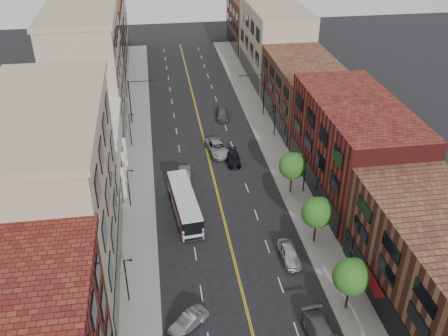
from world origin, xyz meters
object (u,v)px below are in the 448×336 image
car_lane_behind (185,174)px  car_lane_b (217,148)px  car_angle_b (189,321)px  car_lane_a (233,158)px  city_bus (184,202)px  car_parked_mid (322,335)px  car_parked_far (289,254)px  car_lane_c (222,114)px

car_lane_behind → car_lane_b: car_lane_b is taller
car_angle_b → car_lane_a: size_ratio=0.90×
city_bus → car_lane_b: (6.00, 14.44, -0.84)m
car_parked_mid → car_parked_far: car_parked_mid is taller
car_angle_b → car_parked_mid: (11.40, -3.41, 0.15)m
city_bus → car_lane_behind: bearing=79.9°
car_angle_b → car_parked_far: (11.40, 7.51, 0.11)m
city_bus → car_lane_c: size_ratio=2.48×
car_angle_b → car_lane_c: 44.73m
car_angle_b → car_lane_behind: (1.76, 25.52, 0.07)m
car_parked_mid → car_lane_behind: size_ratio=1.27×
car_parked_far → car_lane_b: car_lane_b is taller
car_angle_b → car_lane_c: size_ratio=0.89×
car_angle_b → car_lane_b: 32.68m
car_parked_far → car_lane_a: bearing=95.0°
car_angle_b → car_lane_b: bearing=128.2°
car_lane_b → car_lane_a: bearing=-67.4°
car_parked_mid → car_lane_c: bearing=88.6°
car_lane_behind → car_lane_c: bearing=-109.5°
car_lane_a → car_parked_mid: bearing=-82.9°
city_bus → car_parked_mid: city_bus is taller
city_bus → car_parked_far: bearing=-49.4°
car_lane_behind → city_bus: bearing=88.9°
car_lane_behind → car_angle_b: bearing=89.7°
car_parked_mid → car_lane_b: bearing=93.3°
car_parked_far → car_lane_c: car_parked_far is taller
car_angle_b → car_parked_mid: 11.90m
car_angle_b → car_parked_far: 13.65m
car_parked_mid → car_lane_a: 32.32m
city_bus → car_parked_far: city_bus is taller
city_bus → car_lane_behind: 8.14m
car_parked_mid → car_lane_a: car_parked_mid is taller
car_parked_mid → car_lane_c: car_parked_mid is taller
city_bus → car_lane_a: size_ratio=2.51×
city_bus → car_lane_b: bearing=62.0°
car_lane_c → car_lane_a: bearing=-86.7°
car_lane_a → car_lane_behind: bearing=-152.6°
car_lane_b → car_lane_c: car_lane_b is taller
city_bus → car_lane_c: city_bus is taller
car_lane_b → car_lane_behind: bearing=-137.9°
car_parked_mid → car_parked_far: size_ratio=1.24×
car_parked_far → car_lane_c: (-1.86, 36.19, -0.00)m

